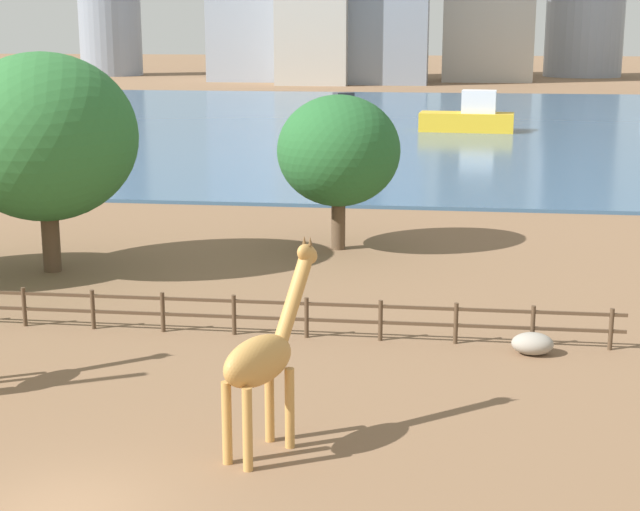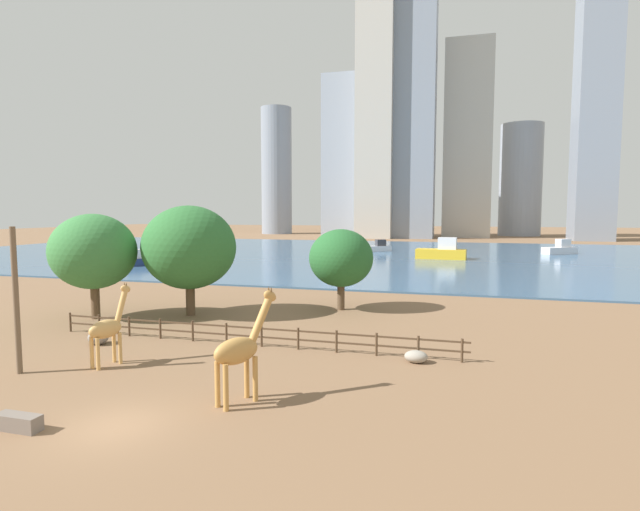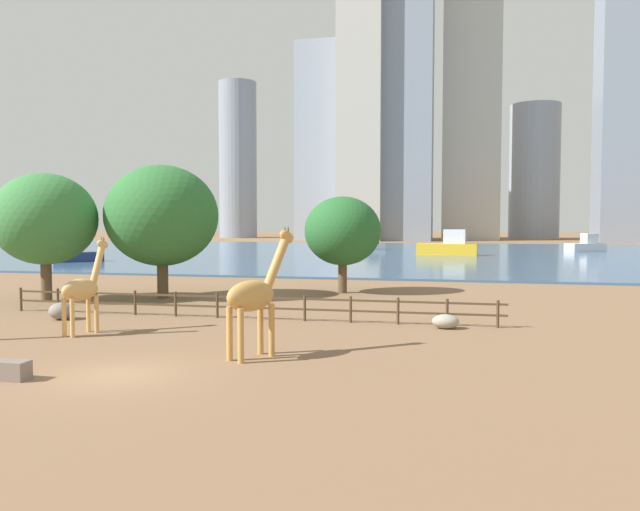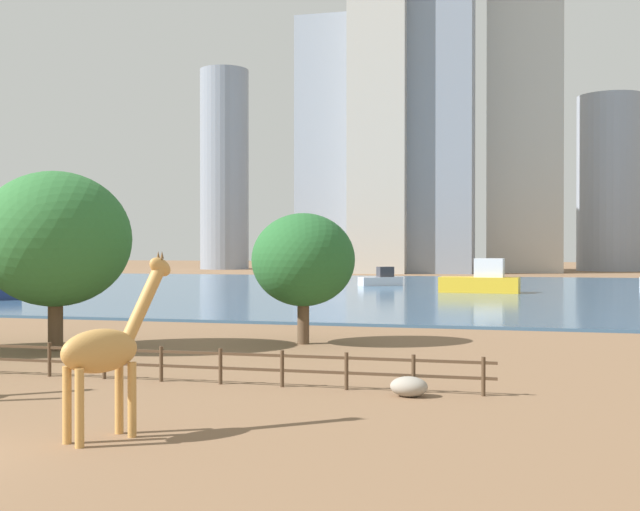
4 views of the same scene
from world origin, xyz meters
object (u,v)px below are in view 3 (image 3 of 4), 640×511
at_px(giraffe_tall, 83,289).
at_px(tree_center_broad, 162,216).
at_px(tree_right_tall, 45,219).
at_px(boat_barge, 449,247).
at_px(boulder_by_pole, 61,311).
at_px(boat_ferry, 369,245).
at_px(boat_tug, 586,245).
at_px(feeding_trough, 2,370).
at_px(giraffe_companion, 255,295).
at_px(tree_left_large, 343,231).
at_px(boulder_near_fence, 446,321).
at_px(boat_sailboat, 77,255).

bearing_deg(giraffe_tall, tree_center_broad, 27.90).
bearing_deg(tree_right_tall, boat_barge, 66.72).
distance_m(tree_center_broad, boat_barge, 55.03).
distance_m(boulder_by_pole, tree_right_tall, 9.51).
distance_m(boat_ferry, boat_tug, 34.34).
bearing_deg(tree_right_tall, boat_ferry, 81.25).
bearing_deg(boat_barge, feeding_trough, 84.08).
distance_m(giraffe_companion, tree_right_tall, 21.99).
xyz_separation_m(boulder_by_pole, tree_right_tall, (-5.43, 6.26, 4.68)).
distance_m(giraffe_tall, boat_tug, 88.62).
relative_size(giraffe_companion, boat_tug, 0.72).
height_order(giraffe_tall, boat_tug, giraffe_tall).
bearing_deg(tree_left_large, giraffe_companion, -88.30).
height_order(giraffe_tall, boulder_by_pole, giraffe_tall).
bearing_deg(feeding_trough, boulder_near_fence, 42.79).
height_order(boulder_near_fence, tree_right_tall, tree_right_tall).
height_order(boat_ferry, boat_sailboat, boat_sailboat).
relative_size(tree_center_broad, tree_right_tall, 1.08).
relative_size(giraffe_tall, tree_right_tall, 0.54).
height_order(boulder_near_fence, boulder_by_pole, boulder_by_pole).
bearing_deg(giraffe_tall, boulder_near_fence, -56.17).
xyz_separation_m(tree_left_large, tree_center_broad, (-10.89, -5.36, 1.04)).
relative_size(feeding_trough, boat_ferry, 0.33).
height_order(tree_right_tall, boat_tug, tree_right_tall).
distance_m(tree_right_tall, boat_ferry, 69.69).
distance_m(boulder_by_pole, boat_ferry, 75.20).
relative_size(boulder_by_pole, feeding_trough, 0.68).
xyz_separation_m(giraffe_companion, feeding_trough, (-6.82, -4.72, -2.00)).
bearing_deg(feeding_trough, giraffe_tall, 105.50).
xyz_separation_m(giraffe_companion, tree_center_broad, (-11.51, 15.59, 3.04)).
xyz_separation_m(tree_left_large, boat_barge, (6.49, 46.71, -2.87)).
bearing_deg(tree_left_large, boulder_by_pole, -128.82).
height_order(feeding_trough, tree_right_tall, tree_right_tall).
bearing_deg(boat_tug, boat_barge, 4.38).
bearing_deg(boat_ferry, boat_barge, 100.16).
xyz_separation_m(boulder_by_pole, feeding_trough, (5.61, -11.00, -0.13)).
xyz_separation_m(boulder_near_fence, boat_ferry, (-13.95, 73.52, 0.66)).
bearing_deg(giraffe_companion, boulder_by_pole, 92.07).
distance_m(giraffe_companion, boulder_by_pole, 14.04).
distance_m(boulder_near_fence, boat_sailboat, 56.68).
relative_size(tree_right_tall, boat_sailboat, 1.42).
bearing_deg(boat_sailboat, giraffe_companion, -88.78).
relative_size(boulder_near_fence, tree_center_broad, 0.15).
bearing_deg(tree_center_broad, feeding_trough, -77.00).
height_order(giraffe_tall, boat_barge, giraffe_tall).
bearing_deg(feeding_trough, boat_barge, 80.06).
xyz_separation_m(boat_ferry, boat_sailboat, (-29.59, -37.25, 0.03)).
xyz_separation_m(giraffe_tall, boulder_by_pole, (-3.50, 3.40, -1.56)).
distance_m(feeding_trough, tree_center_broad, 21.45).
xyz_separation_m(boulder_near_fence, boat_tug, (20.29, 76.13, 0.83)).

